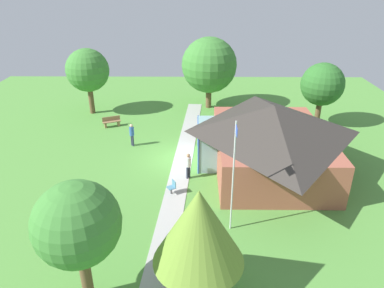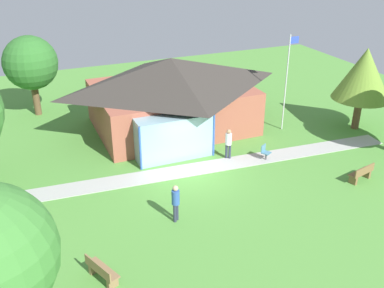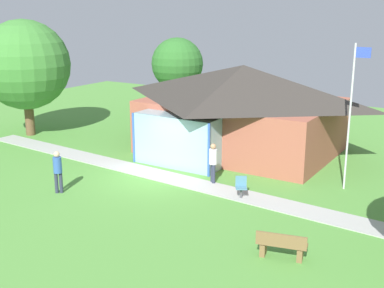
{
  "view_description": "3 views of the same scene",
  "coord_description": "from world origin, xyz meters",
  "px_view_note": "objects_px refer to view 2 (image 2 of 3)",
  "views": [
    {
      "loc": [
        22.03,
        1.35,
        11.85
      ],
      "look_at": [
        -0.2,
        1.1,
        1.15
      ],
      "focal_mm": 33.55,
      "sensor_mm": 36.0,
      "label": 1
    },
    {
      "loc": [
        -7.75,
        -18.2,
        11.28
      ],
      "look_at": [
        0.41,
        1.21,
        1.11
      ],
      "focal_mm": 41.46,
      "sensor_mm": 36.0,
      "label": 2
    },
    {
      "loc": [
        12.33,
        -16.73,
        7.22
      ],
      "look_at": [
        0.48,
        2.31,
        1.12
      ],
      "focal_mm": 46.96,
      "sensor_mm": 36.0,
      "label": 3
    }
  ],
  "objects_px": {
    "patio_chair_lawn_spare": "(265,153)",
    "visitor_strolling_lawn": "(176,200)",
    "bench_lawn_far_right": "(361,174)",
    "bench_front_left": "(102,271)",
    "visitor_on_path": "(228,142)",
    "pavilion": "(172,93)",
    "tree_behind_pavilion_left": "(30,63)",
    "flagpole": "(287,79)",
    "tree_east_hedge": "(364,74)"
  },
  "relations": [
    {
      "from": "pavilion",
      "to": "visitor_strolling_lawn",
      "type": "xyz_separation_m",
      "value": [
        -3.36,
        -9.44,
        -1.28
      ]
    },
    {
      "from": "visitor_on_path",
      "to": "tree_east_hedge",
      "type": "distance_m",
      "value": 9.63
    },
    {
      "from": "bench_lawn_far_right",
      "to": "visitor_strolling_lawn",
      "type": "bearing_deg",
      "value": 164.32
    },
    {
      "from": "bench_lawn_far_right",
      "to": "visitor_on_path",
      "type": "distance_m",
      "value": 6.91
    },
    {
      "from": "visitor_strolling_lawn",
      "to": "visitor_on_path",
      "type": "distance_m",
      "value": 6.36
    },
    {
      "from": "visitor_on_path",
      "to": "pavilion",
      "type": "bearing_deg",
      "value": 145.2
    },
    {
      "from": "bench_front_left",
      "to": "visitor_strolling_lawn",
      "type": "height_order",
      "value": "visitor_strolling_lawn"
    },
    {
      "from": "patio_chair_lawn_spare",
      "to": "visitor_strolling_lawn",
      "type": "bearing_deg",
      "value": -2.48
    },
    {
      "from": "tree_east_hedge",
      "to": "patio_chair_lawn_spare",
      "type": "bearing_deg",
      "value": -168.68
    },
    {
      "from": "patio_chair_lawn_spare",
      "to": "tree_east_hedge",
      "type": "height_order",
      "value": "tree_east_hedge"
    },
    {
      "from": "bench_front_left",
      "to": "patio_chair_lawn_spare",
      "type": "xyz_separation_m",
      "value": [
        10.2,
        5.74,
        0.01
      ]
    },
    {
      "from": "visitor_strolling_lawn",
      "to": "tree_behind_pavilion_left",
      "type": "relative_size",
      "value": 0.33
    },
    {
      "from": "bench_front_left",
      "to": "tree_behind_pavilion_left",
      "type": "relative_size",
      "value": 0.29
    },
    {
      "from": "pavilion",
      "to": "patio_chair_lawn_spare",
      "type": "bearing_deg",
      "value": -62.78
    },
    {
      "from": "flagpole",
      "to": "visitor_on_path",
      "type": "bearing_deg",
      "value": -155.68
    },
    {
      "from": "visitor_on_path",
      "to": "tree_behind_pavilion_left",
      "type": "height_order",
      "value": "tree_behind_pavilion_left"
    },
    {
      "from": "visitor_strolling_lawn",
      "to": "tree_east_hedge",
      "type": "xyz_separation_m",
      "value": [
        13.97,
        4.88,
        2.5
      ]
    },
    {
      "from": "visitor_on_path",
      "to": "bench_lawn_far_right",
      "type": "bearing_deg",
      "value": -2.48
    },
    {
      "from": "pavilion",
      "to": "tree_behind_pavilion_left",
      "type": "xyz_separation_m",
      "value": [
        -7.6,
        5.64,
        1.24
      ]
    },
    {
      "from": "bench_front_left",
      "to": "bench_lawn_far_right",
      "type": "relative_size",
      "value": 0.99
    },
    {
      "from": "flagpole",
      "to": "visitor_on_path",
      "type": "height_order",
      "value": "flagpole"
    },
    {
      "from": "patio_chair_lawn_spare",
      "to": "tree_behind_pavilion_left",
      "type": "bearing_deg",
      "value": -77.54
    },
    {
      "from": "patio_chair_lawn_spare",
      "to": "visitor_on_path",
      "type": "distance_m",
      "value": 2.1
    },
    {
      "from": "pavilion",
      "to": "bench_lawn_far_right",
      "type": "xyz_separation_m",
      "value": [
        6.34,
        -9.85,
        -1.9
      ]
    },
    {
      "from": "bench_lawn_far_right",
      "to": "tree_behind_pavilion_left",
      "type": "xyz_separation_m",
      "value": [
        -13.95,
        15.5,
        3.14
      ]
    },
    {
      "from": "bench_front_left",
      "to": "bench_lawn_far_right",
      "type": "xyz_separation_m",
      "value": [
        13.42,
        1.94,
        0.0
      ]
    },
    {
      "from": "flagpole",
      "to": "tree_east_hedge",
      "type": "bearing_deg",
      "value": -21.1
    },
    {
      "from": "visitor_on_path",
      "to": "patio_chair_lawn_spare",
      "type": "bearing_deg",
      "value": 13.61
    },
    {
      "from": "pavilion",
      "to": "bench_front_left",
      "type": "distance_m",
      "value": 13.89
    },
    {
      "from": "bench_front_left",
      "to": "tree_east_hedge",
      "type": "relative_size",
      "value": 0.3
    },
    {
      "from": "tree_behind_pavilion_left",
      "to": "flagpole",
      "type": "bearing_deg",
      "value": -31.55
    },
    {
      "from": "flagpole",
      "to": "tree_behind_pavilion_left",
      "type": "bearing_deg",
      "value": 148.45
    },
    {
      "from": "flagpole",
      "to": "tree_east_hedge",
      "type": "xyz_separation_m",
      "value": [
        4.31,
        -1.66,
        0.27
      ]
    },
    {
      "from": "flagpole",
      "to": "tree_behind_pavilion_left",
      "type": "distance_m",
      "value": 16.32
    },
    {
      "from": "bench_lawn_far_right",
      "to": "bench_front_left",
      "type": "bearing_deg",
      "value": 175.0
    },
    {
      "from": "bench_front_left",
      "to": "pavilion",
      "type": "bearing_deg",
      "value": 125.99
    },
    {
      "from": "patio_chair_lawn_spare",
      "to": "bench_lawn_far_right",
      "type": "bearing_deg",
      "value": 100.32
    },
    {
      "from": "pavilion",
      "to": "visitor_on_path",
      "type": "bearing_deg",
      "value": -75.53
    },
    {
      "from": "patio_chair_lawn_spare",
      "to": "tree_behind_pavilion_left",
      "type": "relative_size",
      "value": 0.16
    },
    {
      "from": "bench_front_left",
      "to": "tree_east_hedge",
      "type": "distance_m",
      "value": 19.37
    },
    {
      "from": "visitor_on_path",
      "to": "tree_behind_pavilion_left",
      "type": "distance_m",
      "value": 14.23
    },
    {
      "from": "bench_lawn_far_right",
      "to": "patio_chair_lawn_spare",
      "type": "relative_size",
      "value": 1.81
    },
    {
      "from": "flagpole",
      "to": "patio_chair_lawn_spare",
      "type": "height_order",
      "value": "flagpole"
    },
    {
      "from": "flagpole",
      "to": "bench_front_left",
      "type": "xyz_separation_m",
      "value": [
        -13.38,
        -8.9,
        -2.85
      ]
    },
    {
      "from": "bench_lawn_far_right",
      "to": "pavilion",
      "type": "bearing_deg",
      "value": 109.54
    },
    {
      "from": "patio_chair_lawn_spare",
      "to": "visitor_strolling_lawn",
      "type": "height_order",
      "value": "visitor_strolling_lawn"
    },
    {
      "from": "visitor_strolling_lawn",
      "to": "tree_behind_pavilion_left",
      "type": "height_order",
      "value": "tree_behind_pavilion_left"
    },
    {
      "from": "patio_chair_lawn_spare",
      "to": "tree_east_hedge",
      "type": "bearing_deg",
      "value": 161.28
    },
    {
      "from": "patio_chair_lawn_spare",
      "to": "visitor_on_path",
      "type": "bearing_deg",
      "value": -57.16
    },
    {
      "from": "pavilion",
      "to": "patio_chair_lawn_spare",
      "type": "xyz_separation_m",
      "value": [
        3.12,
        -6.06,
        -1.89
      ]
    }
  ]
}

